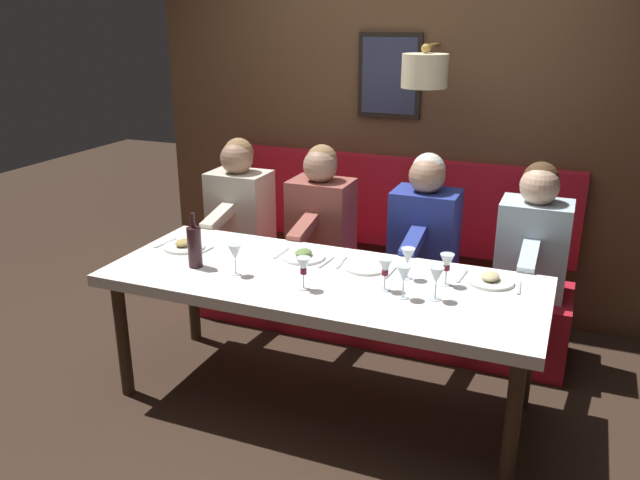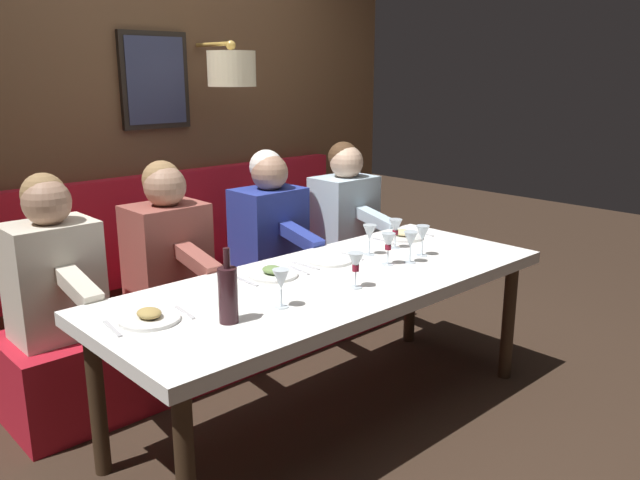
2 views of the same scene
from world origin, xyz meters
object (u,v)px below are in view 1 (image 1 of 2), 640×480
object	(u,v)px
wine_glass_2	(447,263)
wine_glass_4	(385,268)
dining_table	(322,288)
wine_glass_5	(408,257)
diner_near	(425,222)
diner_nearest	(534,235)
wine_glass_6	(303,267)
diner_middle	(321,210)
wine_glass_1	(436,277)
diner_far	(239,200)
wine_glass_3	(235,253)
wine_glass_0	(404,275)
wine_bottle	(195,246)

from	to	relation	value
wine_glass_2	wine_glass_4	world-z (taller)	same
dining_table	wine_glass_5	distance (m)	0.48
dining_table	diner_near	distance (m)	0.95
diner_nearest	wine_glass_6	xyz separation A→B (m)	(-1.06, 1.00, 0.04)
diner_middle	wine_glass_2	size ratio (longest dim) A/B	4.82
diner_nearest	diner_near	xyz separation A→B (m)	(0.00, 0.64, 0.00)
wine_glass_1	wine_glass_6	xyz separation A→B (m)	(-0.12, 0.63, -0.00)
diner_nearest	wine_glass_6	world-z (taller)	diner_nearest
diner_nearest	wine_glass_2	bearing A→B (deg)	154.44
diner_far	wine_glass_2	size ratio (longest dim) A/B	4.82
diner_far	wine_glass_3	xyz separation A→B (m)	(-1.02, -0.54, 0.04)
wine_glass_4	wine_glass_6	world-z (taller)	same
wine_glass_4	wine_glass_6	bearing A→B (deg)	109.90
wine_glass_4	dining_table	bearing A→B (deg)	83.07
wine_glass_2	diner_far	bearing A→B (deg)	64.81
diner_far	wine_glass_1	world-z (taller)	diner_far
diner_near	wine_glass_6	xyz separation A→B (m)	(-1.06, 0.35, 0.04)
wine_glass_6	wine_glass_0	bearing A→B (deg)	-80.51
dining_table	wine_glass_1	bearing A→B (deg)	-95.48
diner_near	wine_glass_0	bearing A→B (deg)	-172.40
diner_near	wine_glass_5	distance (m)	0.75
dining_table	diner_far	bearing A→B (deg)	47.68
diner_near	diner_middle	size ratio (longest dim) A/B	1.00
wine_glass_3	wine_bottle	bearing A→B (deg)	86.71
diner_far	wine_glass_4	distance (m)	1.61
diner_near	wine_glass_4	world-z (taller)	diner_near
wine_glass_2	wine_glass_4	xyz separation A→B (m)	(-0.18, 0.27, -0.00)
wine_glass_1	diner_far	bearing A→B (deg)	59.19
wine_glass_4	wine_bottle	distance (m)	1.04
wine_bottle	diner_middle	bearing A→B (deg)	-17.42
wine_glass_0	diner_middle	bearing A→B (deg)	40.05
wine_glass_2	wine_bottle	size ratio (longest dim) A/B	0.55
diner_near	wine_glass_0	distance (m)	0.99
dining_table	diner_nearest	xyz separation A→B (m)	(0.88, -0.97, 0.14)
diner_far	wine_glass_6	xyz separation A→B (m)	(-1.06, -0.94, 0.04)
wine_glass_5	wine_glass_3	bearing A→B (deg)	108.65
dining_table	wine_bottle	distance (m)	0.71
wine_glass_4	wine_glass_2	bearing A→B (deg)	-56.07
wine_glass_0	wine_glass_6	xyz separation A→B (m)	(-0.08, 0.48, -0.00)
wine_glass_3	wine_glass_4	size ratio (longest dim) A/B	1.00
wine_glass_0	wine_glass_6	bearing A→B (deg)	99.49
wine_glass_3	wine_glass_6	distance (m)	0.40
wine_glass_1	wine_glass_2	size ratio (longest dim) A/B	1.00
diner_near	wine_glass_1	bearing A→B (deg)	-163.53
wine_glass_1	wine_glass_5	size ratio (longest dim) A/B	1.00
wine_glass_4	wine_glass_5	xyz separation A→B (m)	(0.19, -0.06, 0.00)
wine_glass_2	wine_glass_6	size ratio (longest dim) A/B	1.00
diner_nearest	diner_middle	world-z (taller)	same
diner_nearest	wine_glass_2	world-z (taller)	diner_nearest
wine_glass_0	wine_glass_2	bearing A→B (deg)	-33.91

